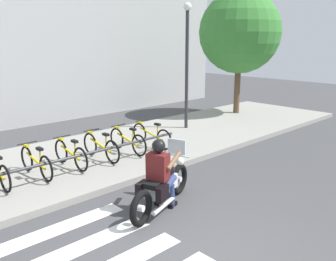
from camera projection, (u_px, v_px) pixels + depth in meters
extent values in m
plane|color=#424244|center=(204.00, 260.00, 5.55)|extent=(48.00, 48.00, 0.00)
cube|color=gray|center=(48.00, 168.00, 9.25)|extent=(24.00, 4.40, 0.15)
cube|color=white|center=(75.00, 249.00, 5.81)|extent=(2.80, 0.40, 0.01)
cube|color=white|center=(52.00, 231.00, 6.38)|extent=(2.80, 0.40, 0.01)
torus|color=black|center=(179.00, 179.00, 7.84)|extent=(0.68, 0.34, 0.68)
cylinder|color=silver|center=(179.00, 179.00, 7.84)|extent=(0.15, 0.13, 0.12)
torus|color=black|center=(141.00, 208.00, 6.49)|extent=(0.68, 0.34, 0.68)
cylinder|color=silver|center=(141.00, 208.00, 6.49)|extent=(0.15, 0.13, 0.12)
cube|color=silver|center=(162.00, 186.00, 7.13)|extent=(0.91, 0.55, 0.28)
ellipsoid|color=black|center=(167.00, 172.00, 7.27)|extent=(0.58, 0.44, 0.22)
cube|color=black|center=(156.00, 182.00, 6.91)|extent=(0.62, 0.45, 0.10)
cube|color=black|center=(142.00, 189.00, 6.89)|extent=(0.34, 0.22, 0.28)
cube|color=black|center=(162.00, 193.00, 6.69)|extent=(0.34, 0.22, 0.28)
cylinder|color=silver|center=(176.00, 155.00, 7.56)|extent=(0.23, 0.60, 0.03)
sphere|color=white|center=(180.00, 161.00, 7.79)|extent=(0.18, 0.18, 0.18)
cube|color=silver|center=(177.00, 147.00, 7.55)|extent=(0.17, 0.39, 0.32)
cylinder|color=silver|center=(164.00, 206.00, 6.90)|extent=(0.76, 0.33, 0.08)
cube|color=#591919|center=(158.00, 166.00, 6.89)|extent=(0.38, 0.46, 0.52)
sphere|color=black|center=(159.00, 146.00, 6.82)|extent=(0.26, 0.26, 0.26)
cylinder|color=brown|center=(154.00, 157.00, 7.17)|extent=(0.52, 0.26, 0.26)
cylinder|color=brown|center=(174.00, 161.00, 6.98)|extent=(0.52, 0.26, 0.26)
cylinder|color=navy|center=(155.00, 180.00, 7.18)|extent=(0.46, 0.28, 0.24)
cylinder|color=navy|center=(158.00, 193.00, 7.37)|extent=(0.11, 0.11, 0.49)
cube|color=black|center=(159.00, 201.00, 7.45)|extent=(0.26, 0.17, 0.08)
cylinder|color=navy|center=(169.00, 183.00, 7.04)|extent=(0.46, 0.28, 0.24)
cylinder|color=navy|center=(172.00, 196.00, 7.22)|extent=(0.11, 0.11, 0.49)
cube|color=black|center=(173.00, 205.00, 7.31)|extent=(0.26, 0.17, 0.08)
torus|color=black|center=(5.00, 179.00, 7.53)|extent=(0.06, 0.61, 0.61)
cylinder|color=gold|center=(0.00, 166.00, 7.65)|extent=(0.04, 0.04, 0.37)
torus|color=black|center=(27.00, 158.00, 8.81)|extent=(0.06, 0.62, 0.62)
torus|color=black|center=(46.00, 169.00, 8.11)|extent=(0.06, 0.62, 0.62)
cylinder|color=gold|center=(36.00, 161.00, 8.45)|extent=(0.07, 0.90, 0.25)
cylinder|color=gold|center=(40.00, 157.00, 8.23)|extent=(0.04, 0.04, 0.38)
cube|color=black|center=(40.00, 149.00, 8.19)|extent=(0.10, 0.20, 0.06)
cylinder|color=black|center=(27.00, 143.00, 8.64)|extent=(0.48, 0.04, 0.03)
cube|color=gold|center=(26.00, 145.00, 8.73)|extent=(0.08, 0.28, 0.04)
torus|color=black|center=(61.00, 151.00, 9.39)|extent=(0.06, 0.62, 0.62)
torus|color=black|center=(81.00, 160.00, 8.72)|extent=(0.06, 0.62, 0.62)
cylinder|color=gold|center=(70.00, 153.00, 9.04)|extent=(0.07, 0.86, 0.24)
cylinder|color=gold|center=(75.00, 149.00, 8.83)|extent=(0.04, 0.04, 0.38)
cube|color=black|center=(75.00, 141.00, 8.79)|extent=(0.10, 0.20, 0.06)
cylinder|color=black|center=(62.00, 136.00, 9.22)|extent=(0.48, 0.04, 0.03)
cube|color=gold|center=(60.00, 139.00, 9.30)|extent=(0.08, 0.28, 0.04)
torus|color=black|center=(90.00, 144.00, 10.01)|extent=(0.06, 0.63, 0.63)
torus|color=black|center=(112.00, 152.00, 9.29)|extent=(0.06, 0.63, 0.63)
cylinder|color=gold|center=(101.00, 145.00, 9.63)|extent=(0.07, 0.92, 0.25)
cylinder|color=gold|center=(106.00, 142.00, 9.41)|extent=(0.04, 0.04, 0.38)
cube|color=black|center=(106.00, 134.00, 9.37)|extent=(0.10, 0.20, 0.06)
cylinder|color=black|center=(91.00, 130.00, 9.83)|extent=(0.48, 0.04, 0.03)
cube|color=gold|center=(90.00, 132.00, 9.92)|extent=(0.08, 0.28, 0.04)
torus|color=black|center=(117.00, 138.00, 10.59)|extent=(0.06, 0.62, 0.62)
torus|color=black|center=(139.00, 145.00, 9.89)|extent=(0.06, 0.62, 0.62)
cylinder|color=gold|center=(128.00, 140.00, 10.23)|extent=(0.07, 0.91, 0.25)
cylinder|color=gold|center=(133.00, 136.00, 10.01)|extent=(0.04, 0.04, 0.38)
cube|color=black|center=(133.00, 129.00, 9.97)|extent=(0.10, 0.20, 0.06)
cylinder|color=black|center=(118.00, 125.00, 10.42)|extent=(0.48, 0.04, 0.03)
cube|color=gold|center=(116.00, 127.00, 10.51)|extent=(0.08, 0.28, 0.04)
torus|color=black|center=(140.00, 133.00, 11.22)|extent=(0.06, 0.61, 0.61)
torus|color=black|center=(164.00, 140.00, 10.46)|extent=(0.06, 0.61, 0.61)
cylinder|color=gold|center=(151.00, 134.00, 10.82)|extent=(0.07, 0.98, 0.26)
cylinder|color=gold|center=(158.00, 131.00, 10.59)|extent=(0.04, 0.04, 0.38)
cube|color=black|center=(157.00, 124.00, 10.55)|extent=(0.10, 0.20, 0.06)
cylinder|color=black|center=(142.00, 120.00, 11.04)|extent=(0.48, 0.04, 0.03)
cube|color=gold|center=(139.00, 122.00, 11.14)|extent=(0.08, 0.28, 0.04)
cylinder|color=#333338|center=(65.00, 159.00, 8.34)|extent=(6.83, 0.07, 0.07)
cylinder|color=#333338|center=(170.00, 141.00, 10.64)|extent=(0.06, 0.06, 0.45)
cylinder|color=#2D2D33|center=(187.00, 73.00, 12.72)|extent=(0.12, 0.12, 4.22)
sphere|color=white|center=(188.00, 7.00, 12.17)|extent=(0.28, 0.28, 0.28)
cylinder|color=brown|center=(237.00, 89.00, 15.62)|extent=(0.25, 0.25, 2.36)
sphere|color=#387F33|center=(240.00, 32.00, 15.04)|extent=(3.39, 3.39, 3.39)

